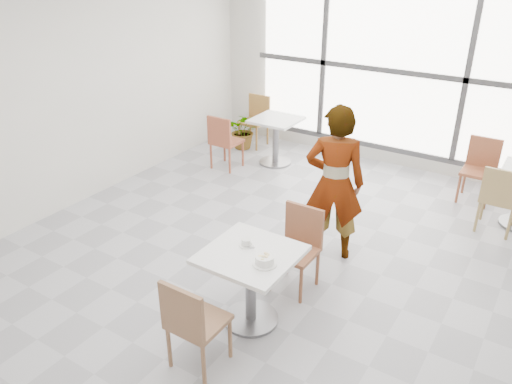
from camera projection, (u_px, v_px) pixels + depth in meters
The scene contains 16 objects.
floor at pixel (271, 262), 5.60m from camera, with size 7.00×7.00×0.00m, color #9E9EA5.
wall_back at pixel (392, 70), 7.59m from camera, with size 6.00×6.00×0.00m, color silver.
wall_left at pixel (72, 92), 6.40m from camera, with size 7.00×7.00×0.00m, color silver.
window at pixel (390, 70), 7.54m from camera, with size 4.60×0.07×2.52m.
main_table at pixel (251, 274), 4.51m from camera, with size 0.80×0.80×0.75m.
chair_near at pixel (192, 320), 3.99m from camera, with size 0.42×0.42×0.87m.
chair_far at pixel (299, 242), 5.04m from camera, with size 0.42×0.42×0.87m.
oatmeal_bowl at pixel (265, 260), 4.23m from camera, with size 0.21×0.21×0.09m.
coffee_cup at pixel (246, 243), 4.50m from camera, with size 0.16×0.13×0.07m.
person at pixel (334, 184), 5.39m from camera, with size 0.64×0.42×1.76m, color black.
bg_table_left at pixel (276, 135), 7.97m from camera, with size 0.70×0.70×0.75m.
bg_chair_left_near at pixel (223, 139), 7.75m from camera, with size 0.42×0.42×0.87m.
bg_chair_left_far at pixel (256, 117), 8.75m from camera, with size 0.42×0.42×0.87m.
bg_chair_right_near at pixel (500, 196), 5.98m from camera, with size 0.42×0.42×0.87m.
bg_chair_right_far at pixel (480, 165), 6.81m from camera, with size 0.42×0.42×0.87m.
plant_left at pixel (244, 130), 8.65m from camera, with size 0.59×0.51×0.65m, color #437842.
Camera 1 is at (2.40, -4.03, 3.17)m, focal length 35.19 mm.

